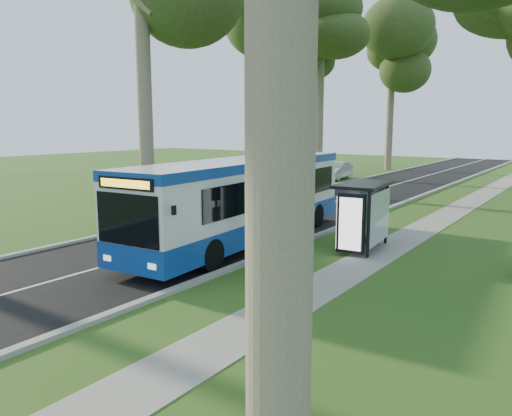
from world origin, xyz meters
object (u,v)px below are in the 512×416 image
at_px(car_white, 291,180).
at_px(bus_stop_sign, 248,214).
at_px(bus_shelter, 362,205).
at_px(car_silver, 336,171).
at_px(bus, 244,200).
at_px(litter_bin, 265,262).

bearing_deg(car_white, bus_stop_sign, -43.41).
bearing_deg(bus_shelter, car_silver, 112.05).
distance_m(bus, car_white, 15.37).
height_order(bus, litter_bin, bus).
xyz_separation_m(bus, car_silver, (-7.03, 22.27, -0.92)).
bearing_deg(bus_stop_sign, car_white, 104.24).
xyz_separation_m(car_white, car_silver, (-0.69, 8.29, -0.04)).
bearing_deg(bus, car_silver, 103.33).
height_order(litter_bin, car_silver, car_silver).
height_order(bus_shelter, car_silver, bus_shelter).
relative_size(bus_stop_sign, litter_bin, 2.91).
xyz_separation_m(bus_stop_sign, car_white, (-8.41, 16.55, -0.95)).
bearing_deg(bus_stop_sign, car_silver, 97.42).
bearing_deg(car_silver, bus_stop_sign, -75.66).
relative_size(bus_shelter, litter_bin, 3.06).
xyz_separation_m(bus_shelter, litter_bin, (-1.05, -4.48, -1.19)).
bearing_deg(car_white, bus_shelter, -30.72).
relative_size(bus, car_silver, 2.76).
relative_size(bus_stop_sign, car_white, 0.62).
height_order(bus_stop_sign, litter_bin, bus_stop_sign).
relative_size(bus_shelter, car_white, 0.65).
xyz_separation_m(litter_bin, car_white, (-9.40, 17.10, 0.28)).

